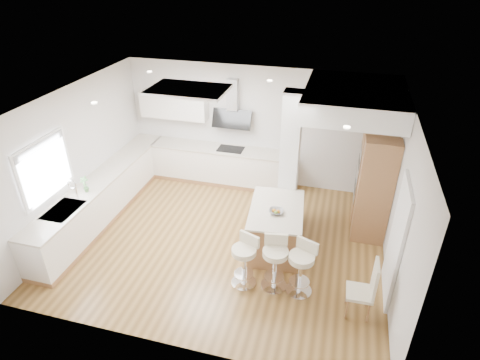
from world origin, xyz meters
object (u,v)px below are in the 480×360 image
(peninsula, at_px, (276,228))
(bar_stool_a, at_px, (245,258))
(dining_chair, at_px, (367,287))
(bar_stool_c, at_px, (301,265))
(bar_stool_b, at_px, (275,260))

(peninsula, distance_m, bar_stool_a, 1.12)
(peninsula, distance_m, dining_chair, 2.04)
(peninsula, distance_m, bar_stool_c, 1.19)
(bar_stool_c, height_order, dining_chair, dining_chair)
(peninsula, relative_size, bar_stool_b, 1.57)
(bar_stool_b, relative_size, dining_chair, 0.96)
(peninsula, height_order, dining_chair, dining_chair)
(bar_stool_a, relative_size, dining_chair, 0.93)
(bar_stool_a, distance_m, bar_stool_c, 0.93)
(peninsula, height_order, bar_stool_c, bar_stool_c)
(bar_stool_b, relative_size, bar_stool_c, 1.01)
(peninsula, height_order, bar_stool_a, bar_stool_a)
(bar_stool_a, relative_size, bar_stool_c, 0.98)
(peninsula, bearing_deg, dining_chair, -43.30)
(bar_stool_c, distance_m, dining_chair, 1.04)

